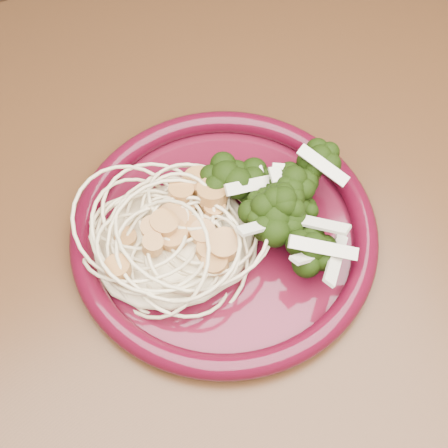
% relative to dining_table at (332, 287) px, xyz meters
% --- Properties ---
extents(dining_table, '(1.20, 0.80, 0.75)m').
position_rel_dining_table_xyz_m(dining_table, '(0.00, 0.00, 0.00)').
color(dining_table, '#472814').
rests_on(dining_table, ground).
extents(dinner_plate, '(0.28, 0.28, 0.02)m').
position_rel_dining_table_xyz_m(dinner_plate, '(-0.09, 0.04, 0.11)').
color(dinner_plate, '#440A19').
rests_on(dinner_plate, dining_table).
extents(spaghetti_pile, '(0.15, 0.13, 0.03)m').
position_rel_dining_table_xyz_m(spaghetti_pile, '(-0.13, 0.05, 0.12)').
color(spaghetti_pile, beige).
rests_on(spaghetti_pile, dinner_plate).
extents(scallop_cluster, '(0.13, 0.13, 0.04)m').
position_rel_dining_table_xyz_m(scallop_cluster, '(-0.13, 0.05, 0.15)').
color(scallop_cluster, '#BC8140').
rests_on(scallop_cluster, spaghetti_pile).
extents(broccoli_pile, '(0.11, 0.15, 0.05)m').
position_rel_dining_table_xyz_m(broccoli_pile, '(-0.04, 0.03, 0.13)').
color(broccoli_pile, black).
rests_on(broccoli_pile, dinner_plate).
extents(onion_garnish, '(0.07, 0.10, 0.05)m').
position_rel_dining_table_xyz_m(onion_garnish, '(-0.04, 0.03, 0.16)').
color(onion_garnish, beige).
rests_on(onion_garnish, broccoli_pile).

